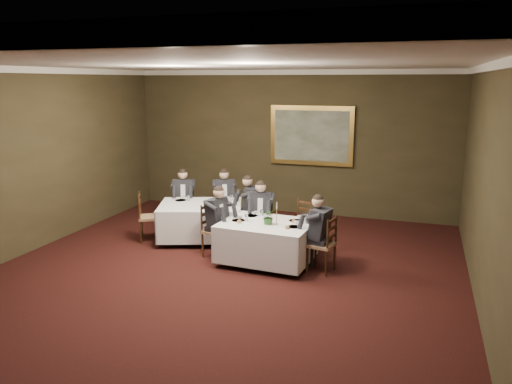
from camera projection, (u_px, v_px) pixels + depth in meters
The scene contains 27 objects.
ground at pixel (209, 288), 8.00m from camera, with size 10.00×10.00×0.00m, color black.
ceiling at pixel (204, 63), 7.23m from camera, with size 8.00×10.00×0.10m, color silver.
back_wall at pixel (290, 143), 12.24m from camera, with size 8.00×0.10×3.50m, color #322C19.
left_wall at pixel (1, 167), 8.86m from camera, with size 0.10×10.00×3.50m, color #322C19.
right_wall at pixel (493, 200), 6.37m from camera, with size 0.10×10.00×3.50m, color #322C19.
crown_molding at pixel (204, 67), 7.25m from camera, with size 8.00×10.00×0.12m.
table_main at pixel (266, 240), 8.98m from camera, with size 1.70×1.35×0.67m.
table_second at pixel (201, 219), 10.32m from camera, with size 2.02×1.77×0.67m.
chair_main_backleft at pixel (261, 233), 9.93m from camera, with size 0.51×0.49×1.00m.
diner_main_backleft at pixel (261, 222), 9.86m from camera, with size 0.48×0.55×1.35m.
chair_main_backright at pixel (303, 238), 9.60m from camera, with size 0.51×0.49×1.00m.
chair_main_endleft at pixel (216, 241), 9.40m from camera, with size 0.52×0.53×1.00m.
diner_main_endleft at pixel (216, 230), 9.34m from camera, with size 0.57×0.51×1.35m.
chair_main_endright at pixel (321, 256), 8.63m from camera, with size 0.50×0.52×1.00m.
diner_main_endright at pixel (321, 243), 8.58m from camera, with size 0.55×0.49×1.35m.
chair_sec_backleft at pixel (184, 216), 11.19m from camera, with size 0.56×0.55×1.00m.
diner_sec_backleft at pixel (184, 206), 11.13m from camera, with size 0.55×0.59×1.35m.
chair_sec_backright at pixel (225, 215), 11.20m from camera, with size 0.58×0.57×1.00m.
diner_sec_backright at pixel (224, 206), 11.14m from camera, with size 0.57×0.61×1.35m.
chair_sec_endright at pixel (252, 226), 10.37m from camera, with size 0.51×0.53×1.00m.
diner_sec_endright at pixel (252, 216), 10.32m from camera, with size 0.56×0.51×1.35m.
chair_sec_endleft at pixel (150, 227), 10.34m from camera, with size 0.58×0.59×1.00m.
centerpiece at pixel (269, 216), 8.79m from camera, with size 0.27×0.23×0.30m, color #2D5926.
candlestick at pixel (277, 216), 8.78m from camera, with size 0.06×0.06×0.42m.
place_setting_table_main at pixel (255, 214), 9.38m from camera, with size 0.33×0.31×0.14m.
place_setting_table_second at pixel (183, 199), 10.59m from camera, with size 0.33×0.31×0.14m.
painting at pixel (311, 136), 11.97m from camera, with size 2.02×0.09×1.42m.
Camera 1 is at (3.10, -6.84, 3.25)m, focal length 35.00 mm.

